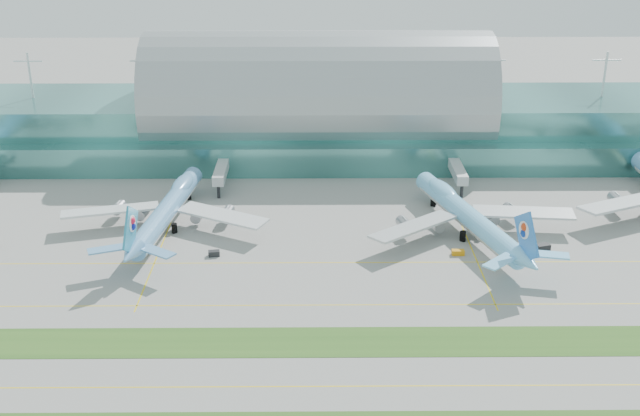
{
  "coord_description": "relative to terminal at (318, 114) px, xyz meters",
  "views": [
    {
      "loc": [
        -1.67,
        -144.84,
        92.17
      ],
      "look_at": [
        0.0,
        55.0,
        9.0
      ],
      "focal_mm": 45.0,
      "sensor_mm": 36.0,
      "label": 1
    }
  ],
  "objects": [
    {
      "name": "gse_c",
      "position": [
        -47.42,
        -84.36,
        -13.52
      ],
      "size": [
        3.48,
        2.3,
        1.42
      ],
      "primitive_type": "cube",
      "rotation": [
        0.0,
        0.0,
        0.16
      ],
      "color": "black",
      "rests_on": "ground"
    },
    {
      "name": "taxiline_c",
      "position": [
        -0.01,
        -110.79,
        -14.22
      ],
      "size": [
        420.0,
        0.35,
        0.01
      ],
      "primitive_type": "cube",
      "color": "yellow",
      "rests_on": "ground"
    },
    {
      "name": "ground",
      "position": [
        -0.01,
        -128.79,
        -14.23
      ],
      "size": [
        700.0,
        700.0,
        0.0
      ],
      "primitive_type": "plane",
      "color": "gray",
      "rests_on": "ground"
    },
    {
      "name": "airliner_b",
      "position": [
        -42.74,
        -65.4,
        -8.48
      ],
      "size": [
        59.15,
        67.6,
        18.62
      ],
      "rotation": [
        0.0,
        0.0,
        -0.13
      ],
      "color": "#619FD6",
      "rests_on": "ground"
    },
    {
      "name": "airliner_c",
      "position": [
        40.36,
        -71.08,
        -8.32
      ],
      "size": [
        58.78,
        68.08,
        19.14
      ],
      "rotation": [
        0.0,
        0.0,
        0.29
      ],
      "color": "#71C7F8",
      "rests_on": "ground"
    },
    {
      "name": "grass_strip_far",
      "position": [
        -0.01,
        -126.79,
        -14.19
      ],
      "size": [
        420.0,
        12.0,
        0.08
      ],
      "primitive_type": "cube",
      "color": "#2D591E",
      "rests_on": "ground"
    },
    {
      "name": "taxiline_d",
      "position": [
        -0.01,
        -88.79,
        -14.22
      ],
      "size": [
        420.0,
        0.35,
        0.01
      ],
      "primitive_type": "cube",
      "color": "yellow",
      "rests_on": "ground"
    },
    {
      "name": "gse_e",
      "position": [
        36.15,
        -84.45,
        -13.55
      ],
      "size": [
        3.29,
        1.69,
        1.36
      ],
      "primitive_type": "cube",
      "rotation": [
        0.0,
        0.0,
        -0.01
      ],
      "color": "orange",
      "rests_on": "ground"
    },
    {
      "name": "gse_f",
      "position": [
        59.18,
        -81.76,
        -13.4
      ],
      "size": [
        4.15,
        3.13,
        1.66
      ],
      "primitive_type": "cube",
      "rotation": [
        0.0,
        0.0,
        0.32
      ],
      "color": "black",
      "rests_on": "ground"
    },
    {
      "name": "terminal",
      "position": [
        0.0,
        0.0,
        0.0
      ],
      "size": [
        340.0,
        69.1,
        36.0
      ],
      "color": "#3D7A75",
      "rests_on": "ground"
    },
    {
      "name": "gse_d",
      "position": [
        -27.85,
        -84.58,
        -13.5
      ],
      "size": [
        3.16,
        2.12,
        1.46
      ],
      "primitive_type": "cube",
      "rotation": [
        0.0,
        0.0,
        0.16
      ],
      "color": "black",
      "rests_on": "ground"
    },
    {
      "name": "taxiline_b",
      "position": [
        -0.01,
        -142.79,
        -14.22
      ],
      "size": [
        420.0,
        0.35,
        0.01
      ],
      "primitive_type": "cube",
      "color": "yellow",
      "rests_on": "ground"
    }
  ]
}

